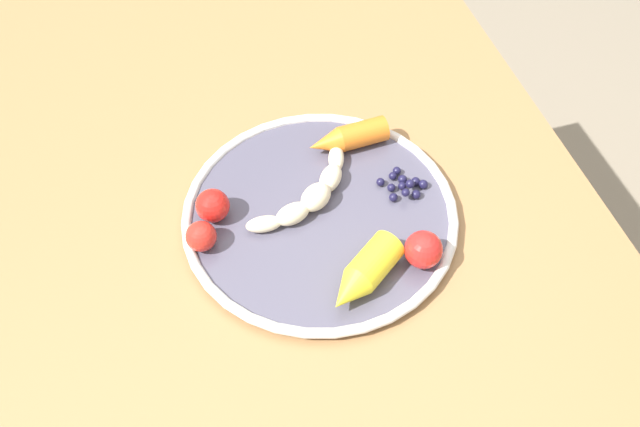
% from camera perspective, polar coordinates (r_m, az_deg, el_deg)
% --- Properties ---
extents(ground_plane, '(6.00, 6.00, 0.00)m').
position_cam_1_polar(ground_plane, '(1.52, -1.23, -16.59)').
color(ground_plane, gray).
extents(dining_table, '(1.07, 0.72, 0.75)m').
position_cam_1_polar(dining_table, '(0.94, -1.90, -2.72)').
color(dining_table, '#986D43').
rests_on(dining_table, ground_plane).
extents(plate, '(0.33, 0.33, 0.02)m').
position_cam_1_polar(plate, '(0.83, 0.00, -0.12)').
color(plate, '#4C495B').
rests_on(plate, dining_table).
extents(banana, '(0.11, 0.15, 0.03)m').
position_cam_1_polar(banana, '(0.83, -0.79, 1.55)').
color(banana, '#F8E5B9').
rests_on(banana, plate).
extents(carrot_orange, '(0.04, 0.10, 0.03)m').
position_cam_1_polar(carrot_orange, '(0.89, 2.28, 6.24)').
color(carrot_orange, orange).
rests_on(carrot_orange, plate).
extents(carrot_yellow, '(0.09, 0.11, 0.04)m').
position_cam_1_polar(carrot_yellow, '(0.76, 3.60, -5.01)').
color(carrot_yellow, yellow).
rests_on(carrot_yellow, plate).
extents(blueberry_pile, '(0.05, 0.06, 0.02)m').
position_cam_1_polar(blueberry_pile, '(0.85, 6.89, 2.36)').
color(blueberry_pile, '#191638').
rests_on(blueberry_pile, plate).
extents(tomato_near, '(0.04, 0.04, 0.04)m').
position_cam_1_polar(tomato_near, '(0.82, -8.80, 0.65)').
color(tomato_near, red).
rests_on(tomato_near, plate).
extents(tomato_mid, '(0.04, 0.04, 0.04)m').
position_cam_1_polar(tomato_mid, '(0.78, 8.47, -2.95)').
color(tomato_mid, red).
rests_on(tomato_mid, plate).
extents(tomato_far, '(0.04, 0.04, 0.04)m').
position_cam_1_polar(tomato_far, '(0.80, -9.73, -1.86)').
color(tomato_far, red).
rests_on(tomato_far, plate).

